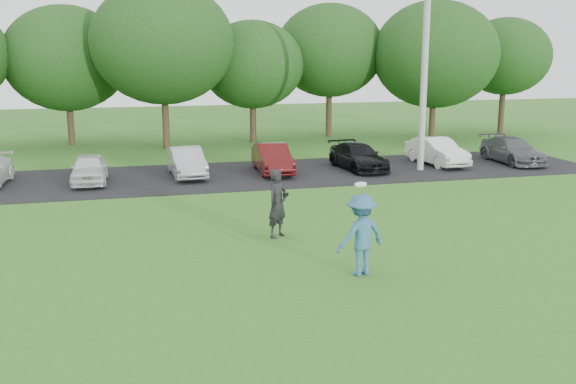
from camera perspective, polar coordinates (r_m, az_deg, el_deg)
The scene contains 7 objects.
ground at distance 14.48m, azimuth 3.52°, elevation -7.89°, with size 100.00×100.00×0.00m, color #366D1F.
parking_lot at distance 26.73m, azimuth -5.13°, elevation 1.48°, with size 32.00×6.50×0.03m, color black.
utility_pole at distance 28.00m, azimuth 12.06°, elevation 11.11°, with size 0.28×0.28×9.12m, color #A8A9A3.
frisbee_player at distance 14.67m, azimuth 6.49°, elevation -3.79°, with size 1.37×1.01×2.18m.
camera_bystander at distance 17.57m, azimuth -0.93°, elevation -1.02°, with size 0.82×0.78×1.90m.
parked_cars at distance 26.74m, azimuth -4.08°, elevation 2.80°, with size 28.00×4.32×1.21m.
tree_row at distance 36.14m, azimuth -5.48°, elevation 12.07°, with size 42.39×9.85×8.64m.
Camera 1 is at (-4.26, -12.92, 4.98)m, focal length 40.00 mm.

